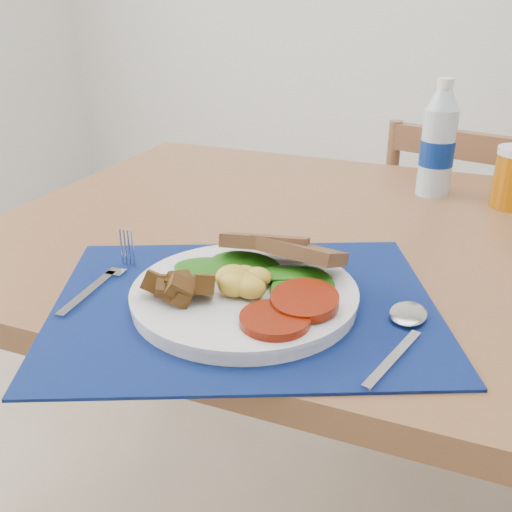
% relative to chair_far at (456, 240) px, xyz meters
% --- Properties ---
extents(table, '(1.40, 0.90, 0.75)m').
position_rel_chair_far_xyz_m(table, '(-0.06, -0.61, 0.14)').
color(table, brown).
rests_on(table, ground).
extents(chair_far, '(0.45, 0.43, 1.01)m').
position_rel_chair_far_xyz_m(chair_far, '(0.00, 0.00, 0.00)').
color(chair_far, brown).
rests_on(chair_far, ground).
extents(placemat, '(0.61, 0.56, 0.00)m').
position_rel_chair_far_xyz_m(placemat, '(-0.21, -0.90, 0.23)').
color(placemat, black).
rests_on(placemat, table).
extents(breakfast_plate, '(0.29, 0.29, 0.07)m').
position_rel_chair_far_xyz_m(breakfast_plate, '(-0.22, -0.91, 0.25)').
color(breakfast_plate, silver).
rests_on(breakfast_plate, placemat).
extents(fork, '(0.03, 0.19, 0.00)m').
position_rel_chair_far_xyz_m(fork, '(-0.42, -0.92, 0.23)').
color(fork, '#B2B5BA').
rests_on(fork, placemat).
extents(spoon, '(0.05, 0.20, 0.01)m').
position_rel_chair_far_xyz_m(spoon, '(-0.01, -0.89, 0.23)').
color(spoon, '#B2B5BA').
rests_on(spoon, placemat).
extents(water_bottle, '(0.07, 0.07, 0.23)m').
position_rel_chair_far_xyz_m(water_bottle, '(-0.05, -0.34, 0.33)').
color(water_bottle, '#ADBFCC').
rests_on(water_bottle, table).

